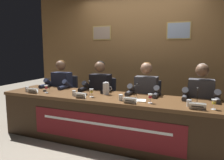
% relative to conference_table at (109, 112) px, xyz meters
% --- Properties ---
extents(ground_plane, '(12.00, 12.00, 0.00)m').
position_rel_conference_table_xyz_m(ground_plane, '(-0.00, 0.11, -0.50)').
color(ground_plane, gray).
extents(wall_back_panelled, '(4.82, 0.14, 2.60)m').
position_rel_conference_table_xyz_m(wall_back_panelled, '(0.00, 1.51, 0.80)').
color(wall_back_panelled, brown).
rests_on(wall_back_panelled, ground_plane).
extents(conference_table, '(3.62, 0.79, 0.72)m').
position_rel_conference_table_xyz_m(conference_table, '(0.00, 0.00, 0.00)').
color(conference_table, brown).
rests_on(conference_table, ground_plane).
extents(chair_far_left, '(0.44, 0.44, 0.90)m').
position_rel_conference_table_xyz_m(chair_far_left, '(-1.25, 0.69, -0.06)').
color(chair_far_left, black).
rests_on(chair_far_left, ground_plane).
extents(panelist_far_left, '(0.51, 0.48, 1.23)m').
position_rel_conference_table_xyz_m(panelist_far_left, '(-1.25, 0.49, 0.21)').
color(panelist_far_left, black).
rests_on(panelist_far_left, ground_plane).
extents(nameplate_far_left, '(0.19, 0.06, 0.08)m').
position_rel_conference_table_xyz_m(nameplate_far_left, '(-1.28, -0.17, 0.26)').
color(nameplate_far_left, white).
rests_on(nameplate_far_left, conference_table).
extents(juice_glass_far_left, '(0.06, 0.06, 0.12)m').
position_rel_conference_table_xyz_m(juice_glass_far_left, '(-1.11, -0.05, 0.31)').
color(juice_glass_far_left, white).
rests_on(juice_glass_far_left, conference_table).
extents(water_cup_far_left, '(0.06, 0.06, 0.08)m').
position_rel_conference_table_xyz_m(water_cup_far_left, '(-1.46, -0.11, 0.26)').
color(water_cup_far_left, silver).
rests_on(water_cup_far_left, conference_table).
extents(microphone_far_left, '(0.06, 0.17, 0.22)m').
position_rel_conference_table_xyz_m(microphone_far_left, '(-1.20, 0.07, 0.30)').
color(microphone_far_left, black).
rests_on(microphone_far_left, conference_table).
extents(chair_center_left, '(0.44, 0.44, 0.90)m').
position_rel_conference_table_xyz_m(chair_center_left, '(-0.42, 0.69, -0.06)').
color(chair_center_left, black).
rests_on(chair_center_left, ground_plane).
extents(panelist_center_left, '(0.51, 0.48, 1.23)m').
position_rel_conference_table_xyz_m(panelist_center_left, '(-0.42, 0.49, 0.21)').
color(panelist_center_left, black).
rests_on(panelist_center_left, ground_plane).
extents(nameplate_center_left, '(0.16, 0.06, 0.08)m').
position_rel_conference_table_xyz_m(nameplate_center_left, '(-0.38, -0.18, 0.26)').
color(nameplate_center_left, white).
rests_on(nameplate_center_left, conference_table).
extents(juice_glass_center_left, '(0.06, 0.06, 0.12)m').
position_rel_conference_table_xyz_m(juice_glass_center_left, '(-0.26, -0.05, 0.31)').
color(juice_glass_center_left, white).
rests_on(juice_glass_center_left, conference_table).
extents(water_cup_center_left, '(0.06, 0.06, 0.08)m').
position_rel_conference_table_xyz_m(water_cup_center_left, '(-0.54, -0.09, 0.26)').
color(water_cup_center_left, silver).
rests_on(water_cup_center_left, conference_table).
extents(microphone_center_left, '(0.06, 0.17, 0.22)m').
position_rel_conference_table_xyz_m(microphone_center_left, '(-0.41, 0.06, 0.30)').
color(microphone_center_left, black).
rests_on(microphone_center_left, conference_table).
extents(chair_center_right, '(0.44, 0.44, 0.90)m').
position_rel_conference_table_xyz_m(chair_center_right, '(0.42, 0.69, -0.06)').
color(chair_center_right, black).
rests_on(chair_center_right, ground_plane).
extents(panelist_center_right, '(0.51, 0.48, 1.23)m').
position_rel_conference_table_xyz_m(panelist_center_right, '(0.42, 0.49, 0.21)').
color(panelist_center_right, black).
rests_on(panelist_center_right, ground_plane).
extents(nameplate_center_right, '(0.17, 0.06, 0.08)m').
position_rel_conference_table_xyz_m(nameplate_center_right, '(0.39, -0.20, 0.26)').
color(nameplate_center_right, white).
rests_on(nameplate_center_right, conference_table).
extents(juice_glass_center_right, '(0.06, 0.06, 0.12)m').
position_rel_conference_table_xyz_m(juice_glass_center_right, '(0.63, -0.08, 0.31)').
color(juice_glass_center_right, white).
rests_on(juice_glass_center_right, conference_table).
extents(water_cup_center_right, '(0.06, 0.06, 0.08)m').
position_rel_conference_table_xyz_m(water_cup_center_right, '(0.22, -0.09, 0.26)').
color(water_cup_center_right, silver).
rests_on(water_cup_center_right, conference_table).
extents(microphone_center_right, '(0.06, 0.17, 0.22)m').
position_rel_conference_table_xyz_m(microphone_center_right, '(0.38, 0.08, 0.30)').
color(microphone_center_right, black).
rests_on(microphone_center_right, conference_table).
extents(chair_far_right, '(0.44, 0.44, 0.90)m').
position_rel_conference_table_xyz_m(chair_far_right, '(1.25, 0.69, -0.06)').
color(chair_far_right, black).
rests_on(chair_far_right, ground_plane).
extents(panelist_far_right, '(0.51, 0.48, 1.23)m').
position_rel_conference_table_xyz_m(panelist_far_right, '(1.25, 0.49, 0.21)').
color(panelist_far_right, black).
rests_on(panelist_far_right, ground_plane).
extents(nameplate_far_right, '(0.19, 0.06, 0.08)m').
position_rel_conference_table_xyz_m(nameplate_far_right, '(1.22, -0.16, 0.26)').
color(nameplate_far_right, white).
rests_on(nameplate_far_right, conference_table).
extents(juice_glass_far_right, '(0.06, 0.06, 0.12)m').
position_rel_conference_table_xyz_m(juice_glass_far_right, '(1.40, -0.09, 0.31)').
color(juice_glass_far_right, white).
rests_on(juice_glass_far_right, conference_table).
extents(water_cup_far_right, '(0.06, 0.06, 0.08)m').
position_rel_conference_table_xyz_m(water_cup_far_right, '(1.12, -0.05, 0.26)').
color(water_cup_far_right, silver).
rests_on(water_cup_far_right, conference_table).
extents(microphone_far_right, '(0.06, 0.17, 0.22)m').
position_rel_conference_table_xyz_m(microphone_far_right, '(1.21, 0.06, 0.30)').
color(microphone_far_right, black).
rests_on(microphone_far_right, conference_table).
extents(water_pitcher_central, '(0.15, 0.10, 0.21)m').
position_rel_conference_table_xyz_m(water_pitcher_central, '(-0.14, 0.21, 0.32)').
color(water_pitcher_central, silver).
rests_on(water_pitcher_central, conference_table).
extents(document_stack_center_right, '(0.24, 0.19, 0.01)m').
position_rel_conference_table_xyz_m(document_stack_center_right, '(0.45, -0.02, 0.23)').
color(document_stack_center_right, white).
rests_on(document_stack_center_right, conference_table).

